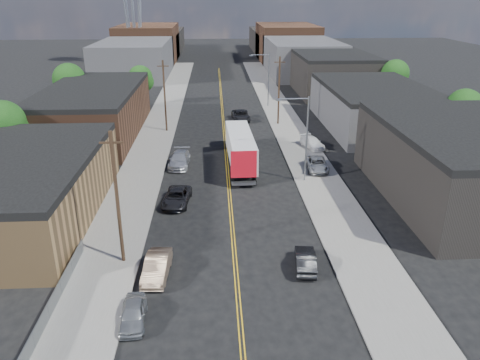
{
  "coord_description": "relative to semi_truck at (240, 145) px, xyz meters",
  "views": [
    {
      "loc": [
        -1.26,
        -20.18,
        18.45
      ],
      "look_at": [
        0.91,
        19.54,
        2.5
      ],
      "focal_mm": 35.0,
      "sensor_mm": 36.0,
      "label": 1
    }
  ],
  "objects": [
    {
      "name": "skyline_right_a",
      "position": [
        18.5,
        64.03,
        1.73
      ],
      "size": [
        16.0,
        30.0,
        8.0
      ],
      "primitive_type": "cube",
      "color": "#373739",
      "rests_on": "ground"
    },
    {
      "name": "streetlight_far",
      "position": [
        6.1,
        29.03,
        3.06
      ],
      "size": [
        3.39,
        0.25,
        9.0
      ],
      "color": "gray",
      "rests_on": "ground"
    },
    {
      "name": "industrial_right_b",
      "position": [
        20.5,
        15.03,
        0.78
      ],
      "size": [
        14.0,
        24.0,
        6.1
      ],
      "color": "#373739",
      "rests_on": "ground"
    },
    {
      "name": "centerline",
      "position": [
        -1.5,
        14.03,
        -2.26
      ],
      "size": [
        0.32,
        120.0,
        0.01
      ],
      "primitive_type": "cube",
      "color": "gold",
      "rests_on": "ground"
    },
    {
      "name": "tree_left_far",
      "position": [
        -15.44,
        31.03,
        2.3
      ],
      "size": [
        4.35,
        4.2,
        6.97
      ],
      "color": "black",
      "rests_on": "ground"
    },
    {
      "name": "utility_pole_left_far",
      "position": [
        -9.7,
        14.03,
        2.87
      ],
      "size": [
        1.6,
        0.26,
        10.0
      ],
      "color": "black",
      "rests_on": "ground"
    },
    {
      "name": "skyline_left_b",
      "position": [
        -21.5,
        89.03,
        2.73
      ],
      "size": [
        16.0,
        26.0,
        10.0
      ],
      "primitive_type": "cube",
      "color": "#4A2D1D",
      "rests_on": "ground"
    },
    {
      "name": "sidewalk_left",
      "position": [
        -11.0,
        14.03,
        -2.19
      ],
      "size": [
        5.0,
        140.0,
        0.15
      ],
      "primitive_type": "cube",
      "color": "slate",
      "rests_on": "ground"
    },
    {
      "name": "tree_right_far",
      "position": [
        28.56,
        29.03,
        2.91
      ],
      "size": [
        4.85,
        4.76,
        7.91
      ],
      "color": "black",
      "rests_on": "ground"
    },
    {
      "name": "car_right_lot_a",
      "position": [
        8.41,
        -2.97,
        -1.45
      ],
      "size": [
        2.5,
        4.93,
        1.33
      ],
      "primitive_type": "imported",
      "rotation": [
        0.0,
        0.0,
        -0.06
      ],
      "color": "#A0A3A5",
      "rests_on": "sidewalk_right"
    },
    {
      "name": "tree_left_near",
      "position": [
        -25.44,
        -0.97,
        2.91
      ],
      "size": [
        4.85,
        4.76,
        7.91
      ],
      "color": "black",
      "rests_on": "ground"
    },
    {
      "name": "car_right_lot_b",
      "position": [
        9.5,
        5.03,
        -1.47
      ],
      "size": [
        2.95,
        4.77,
        1.29
      ],
      "primitive_type": "imported",
      "rotation": [
        0.0,
        0.0,
        0.28
      ],
      "color": "silver",
      "rests_on": "sidewalk_right"
    },
    {
      "name": "car_left_a",
      "position": [
        -7.9,
        -27.88,
        -1.63
      ],
      "size": [
        1.7,
        3.8,
        1.27
      ],
      "primitive_type": "imported",
      "rotation": [
        0.0,
        0.0,
        0.05
      ],
      "color": "#A1A5A6",
      "rests_on": "ground"
    },
    {
      "name": "chainlink_fence",
      "position": [
        -13.0,
        -27.47,
        -1.61
      ],
      "size": [
        0.05,
        16.0,
        1.22
      ],
      "color": "slate",
      "rests_on": "ground"
    },
    {
      "name": "skyline_right_b",
      "position": [
        18.5,
        89.03,
        2.73
      ],
      "size": [
        16.0,
        26.0,
        10.0
      ],
      "primitive_type": "cube",
      "color": "#4A2D1D",
      "rests_on": "ground"
    },
    {
      "name": "utility_pole_right",
      "position": [
        6.7,
        17.03,
        2.87
      ],
      "size": [
        1.6,
        0.26,
        10.0
      ],
      "color": "black",
      "rests_on": "ground"
    },
    {
      "name": "car_right_oncoming",
      "position": [
        3.5,
        -22.5,
        -1.61
      ],
      "size": [
        1.87,
        4.14,
        1.32
      ],
      "primitive_type": "imported",
      "rotation": [
        0.0,
        0.0,
        3.02
      ],
      "color": "black",
      "rests_on": "ground"
    },
    {
      "name": "ground",
      "position": [
        -1.5,
        29.03,
        -2.27
      ],
      "size": [
        260.0,
        260.0,
        0.0
      ],
      "primitive_type": "plane",
      "color": "black",
      "rests_on": "ground"
    },
    {
      "name": "skyline_right_c",
      "position": [
        18.5,
        109.03,
        1.23
      ],
      "size": [
        16.0,
        40.0,
        7.0
      ],
      "primitive_type": "cube",
      "color": "black",
      "rests_on": "ground"
    },
    {
      "name": "industrial_right_a",
      "position": [
        20.49,
        -10.97,
        1.28
      ],
      "size": [
        14.0,
        22.0,
        7.1
      ],
      "color": "black",
      "rests_on": "ground"
    },
    {
      "name": "semi_truck",
      "position": [
        0.0,
        0.0,
        0.0
      ],
      "size": [
        2.98,
        15.26,
        3.98
      ],
      "rotation": [
        0.0,
        0.0,
        0.03
      ],
      "color": "silver",
      "rests_on": "ground"
    },
    {
      "name": "car_left_d",
      "position": [
        -6.92,
        -0.47,
        -1.49
      ],
      "size": [
        2.49,
        5.47,
        1.55
      ],
      "primitive_type": "imported",
      "rotation": [
        0.0,
        0.0,
        -0.06
      ],
      "color": "#B7B9BD",
      "rests_on": "ground"
    },
    {
      "name": "sidewalk_right",
      "position": [
        8.0,
        14.03,
        -2.19
      ],
      "size": [
        5.0,
        140.0,
        0.15
      ],
      "primitive_type": "cube",
      "color": "slate",
      "rests_on": "ground"
    },
    {
      "name": "industrial_right_c",
      "position": [
        20.5,
        41.03,
        1.53
      ],
      "size": [
        14.0,
        22.0,
        7.6
      ],
      "color": "black",
      "rests_on": "ground"
    },
    {
      "name": "warehouse_brown",
      "position": [
        -19.5,
        13.03,
        1.03
      ],
      "size": [
        12.0,
        26.0,
        6.6
      ],
      "color": "#4A2D1D",
      "rests_on": "ground"
    },
    {
      "name": "car_left_b",
      "position": [
        -7.02,
        -22.97,
        -1.52
      ],
      "size": [
        1.84,
        4.59,
        1.48
      ],
      "primitive_type": "imported",
      "rotation": [
        0.0,
        0.0,
        -0.06
      ],
      "color": "#77614E",
      "rests_on": "ground"
    },
    {
      "name": "car_right_lot_c",
      "position": [
        9.5,
        5.18,
        -1.45
      ],
      "size": [
        2.43,
        4.14,
        1.32
      ],
      "primitive_type": "imported",
      "rotation": [
        0.0,
        0.0,
        0.24
      ],
      "color": "black",
      "rests_on": "sidewalk_right"
    },
    {
      "name": "skyline_left_a",
      "position": [
        -21.5,
        64.03,
        1.73
      ],
      "size": [
        16.0,
        30.0,
        8.0
      ],
      "primitive_type": "cube",
      "color": "#373739",
      "rests_on": "ground"
    },
    {
      "name": "utility_pole_left_near",
      "position": [
        -9.7,
        -20.97,
        2.87
      ],
      "size": [
        1.6,
        0.26,
        10.0
      ],
      "color": "black",
      "rests_on": "ground"
    },
    {
      "name": "streetlight_near",
      "position": [
        6.1,
        -5.97,
        3.06
      ],
      "size": [
        3.39,
        0.25,
        9.0
      ],
      "color": "gray",
      "rests_on": "ground"
    },
    {
      "name": "skyline_left_c",
      "position": [
        -21.5,
        109.03,
        1.23
      ],
      "size": [
        16.0,
        40.0,
        7.0
      ],
      "primitive_type": "cube",
      "color": "black",
      "rests_on": "ground"
    },
    {
      "name": "car_ahead_truck",
      "position": [
        1.21,
        19.67,
        -1.49
      ],
      "size": [
        2.79,
        5.68,
        1.55
      ],
      "primitive_type": "imported",
      "rotation": [
        0.0,
        0.0,
        0.04
      ],
      "color": "black",
      "rests_on": "ground"
    },
    {
      "name": "warehouse_tan",
      "position": [
        -19.5,
        -12.97,
        0.53
      ],
      "size": [
        12.0,
        22.0,
        5.6
      ],
      "color": "olive",
      "rests_on": "ground"
    },
    {
      "name": "tree_left_mid",
      "position": [
        -25.44,
        24.03,
        3.22
      ],
      "size": [
        5.1,
        5.04,
        8.37
      ],
      "color": "black",
      "rests_on": "ground"
    },
    {
      "name": "car_left_c",
      "position": [
        -6.5,
        -10.95,
        -1.57
      ],
      "size": [
        2.82,
        5.19,
        1.38
      ],
      "primitive_type": "imported",
      "rotation": [
        0.0,
        0.0,
        -0.11
      ],
      "color": "black",
      "rests_on": "ground"
    },
    {
      "name": "tree_right_near",
      "position": [
        28.56,
        5.03,
        2.61
      ],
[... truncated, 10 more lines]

